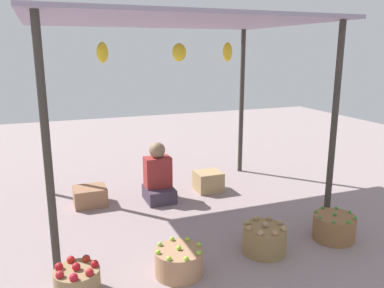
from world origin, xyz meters
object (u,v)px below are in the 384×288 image
at_px(basket_limes, 179,262).
at_px(wooden_crate_near_vendor, 208,181).
at_px(basket_potatoes, 264,239).
at_px(basket_red_apples, 77,280).
at_px(wooden_crate_stacked_rear, 90,196).
at_px(basket_green_chilies, 334,227).
at_px(vendor_person, 158,178).

distance_m(basket_limes, wooden_crate_near_vendor, 2.15).
xyz_separation_m(basket_potatoes, wooden_crate_near_vendor, (0.18, 1.79, -0.00)).
xyz_separation_m(basket_red_apples, basket_potatoes, (1.77, 0.03, 0.02)).
bearing_deg(wooden_crate_stacked_rear, basket_limes, -74.39).
xyz_separation_m(basket_red_apples, basket_green_chilies, (2.60, 0.01, 0.02)).
distance_m(basket_red_apples, basket_green_chilies, 2.60).
distance_m(basket_potatoes, wooden_crate_near_vendor, 1.80).
bearing_deg(wooden_crate_near_vendor, wooden_crate_stacked_rear, 177.71).
bearing_deg(vendor_person, wooden_crate_near_vendor, 6.35).
relative_size(basket_red_apples, basket_green_chilies, 0.86).
relative_size(vendor_person, basket_potatoes, 1.83).
relative_size(basket_red_apples, wooden_crate_near_vendor, 1.03).
xyz_separation_m(basket_limes, basket_potatoes, (0.91, 0.06, 0.02)).
bearing_deg(basket_green_chilies, basket_red_apples, -179.82).
height_order(basket_green_chilies, wooden_crate_near_vendor, basket_green_chilies).
height_order(basket_limes, wooden_crate_near_vendor, same).
height_order(vendor_person, wooden_crate_near_vendor, vendor_person).
height_order(basket_green_chilies, wooden_crate_stacked_rear, basket_green_chilies).
relative_size(basket_green_chilies, wooden_crate_near_vendor, 1.20).
distance_m(vendor_person, basket_green_chilies, 2.23).
height_order(wooden_crate_near_vendor, wooden_crate_stacked_rear, wooden_crate_near_vendor).
bearing_deg(basket_red_apples, vendor_person, 55.45).
bearing_deg(wooden_crate_stacked_rear, basket_potatoes, -52.09).
bearing_deg(wooden_crate_near_vendor, vendor_person, -173.65).
distance_m(vendor_person, basket_potatoes, 1.81).
bearing_deg(basket_potatoes, wooden_crate_near_vendor, 84.41).
height_order(basket_potatoes, basket_green_chilies, basket_potatoes).
bearing_deg(wooden_crate_stacked_rear, basket_red_apples, -99.89).
height_order(vendor_person, wooden_crate_stacked_rear, vendor_person).
relative_size(wooden_crate_near_vendor, wooden_crate_stacked_rear, 0.89).
bearing_deg(basket_potatoes, basket_red_apples, -179.05).
xyz_separation_m(vendor_person, wooden_crate_near_vendor, (0.75, 0.08, -0.16)).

